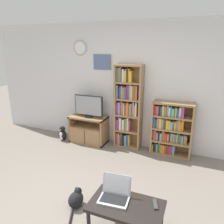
% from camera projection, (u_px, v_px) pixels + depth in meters
% --- Properties ---
extents(ground_plane, '(18.00, 18.00, 0.00)m').
position_uv_depth(ground_plane, '(80.00, 216.00, 2.82)').
color(ground_plane, gray).
extents(wall_back, '(7.12, 0.09, 2.60)m').
position_uv_depth(wall_back, '(135.00, 86.00, 4.54)').
color(wall_back, silver).
rests_on(wall_back, ground_plane).
extents(tv_stand, '(0.83, 0.43, 0.61)m').
position_uv_depth(tv_stand, '(88.00, 129.00, 4.93)').
color(tv_stand, '#9E754C').
rests_on(tv_stand, ground_plane).
extents(television, '(0.66, 0.18, 0.49)m').
position_uv_depth(television, '(89.00, 106.00, 4.75)').
color(television, black).
rests_on(television, tv_stand).
extents(bookshelf_tall, '(0.56, 0.25, 1.76)m').
position_uv_depth(bookshelf_tall, '(127.00, 107.00, 4.56)').
color(bookshelf_tall, '#9E754C').
rests_on(bookshelf_tall, ground_plane).
extents(bookshelf_short, '(0.79, 0.29, 1.08)m').
position_uv_depth(bookshelf_short, '(170.00, 129.00, 4.31)').
color(bookshelf_short, '#9E754C').
rests_on(bookshelf_short, ground_plane).
extents(coffee_table, '(0.82, 0.48, 0.42)m').
position_uv_depth(coffee_table, '(126.00, 209.00, 2.42)').
color(coffee_table, black).
rests_on(coffee_table, ground_plane).
extents(laptop, '(0.36, 0.31, 0.25)m').
position_uv_depth(laptop, '(115.00, 193.00, 2.49)').
color(laptop, '#B7BABC').
rests_on(laptop, coffee_table).
extents(remote_near_laptop, '(0.09, 0.17, 0.02)m').
position_uv_depth(remote_near_laptop, '(155.00, 204.00, 2.39)').
color(remote_near_laptop, '#38383A').
rests_on(remote_near_laptop, coffee_table).
extents(cat, '(0.23, 0.47, 0.26)m').
position_uv_depth(cat, '(76.00, 199.00, 2.96)').
color(cat, black).
rests_on(cat, ground_plane).
extents(penguin_figurine, '(0.19, 0.17, 0.35)m').
position_uv_depth(penguin_figurine, '(62.00, 134.00, 5.05)').
color(penguin_figurine, black).
rests_on(penguin_figurine, ground_plane).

